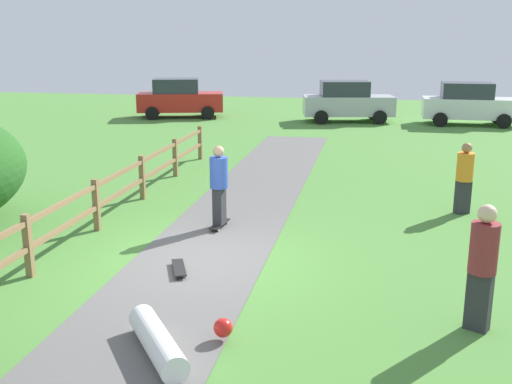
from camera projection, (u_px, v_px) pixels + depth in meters
ground_plane at (200, 260)px, 10.98m from camera, size 60.00×60.00×0.00m
asphalt_path at (200, 260)px, 10.98m from camera, size 2.40×28.00×0.02m
wooden_fence at (65, 217)px, 11.30m from camera, size 0.12×18.12×1.10m
skater_riding at (219, 183)px, 12.57m from camera, size 0.42×0.82×1.75m
skater_fallen at (163, 341)px, 7.67m from camera, size 1.46×1.47×0.36m
skateboard_loose at (179, 268)px, 10.38m from camera, size 0.49×0.82×0.08m
bystander_orange at (465, 175)px, 13.68m from camera, size 0.51×0.51×1.64m
bystander_maroon at (483, 262)px, 8.15m from camera, size 0.51×0.51×1.80m
parked_car_silver at (347, 101)px, 28.54m from camera, size 4.45×2.59×1.92m
parked_car_red at (180, 98)px, 30.08m from camera, size 4.50×2.79×1.92m
parked_car_white at (469, 104)px, 27.52m from camera, size 4.21×2.03×1.92m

